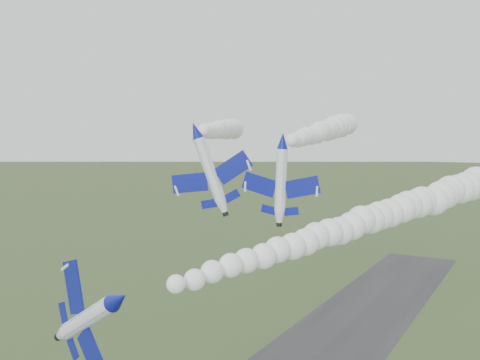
# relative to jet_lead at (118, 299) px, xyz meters

# --- Properties ---
(jet_lead) EXTENTS (6.65, 14.01, 10.21)m
(jet_lead) POSITION_rel_jet_lead_xyz_m (0.00, 0.00, 0.00)
(jet_lead) COLOR white
(smoke_trail_jet_lead) EXTENTS (23.21, 70.58, 5.24)m
(smoke_trail_jet_lead) POSITION_rel_jet_lead_xyz_m (11.60, 37.73, 3.03)
(smoke_trail_jet_lead) COLOR white
(jet_pair_left) EXTENTS (11.24, 13.63, 4.75)m
(jet_pair_left) POSITION_rel_jet_lead_xyz_m (-12.42, 29.80, 14.76)
(jet_pair_left) COLOR white
(smoke_trail_jet_pair_left) EXTENTS (30.58, 60.75, 4.93)m
(smoke_trail_jet_pair_left) POSITION_rel_jet_lead_xyz_m (-27.77, 62.38, 15.39)
(smoke_trail_jet_pair_left) COLOR white
(jet_pair_right) EXTENTS (10.58, 12.42, 3.09)m
(jet_pair_right) POSITION_rel_jet_lead_xyz_m (0.96, 30.49, 13.31)
(jet_pair_right) COLOR white
(smoke_trail_jet_pair_right) EXTENTS (16.58, 55.93, 4.84)m
(smoke_trail_jet_pair_right) POSITION_rel_jet_lead_xyz_m (-4.64, 61.22, 15.08)
(smoke_trail_jet_pair_right) COLOR white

